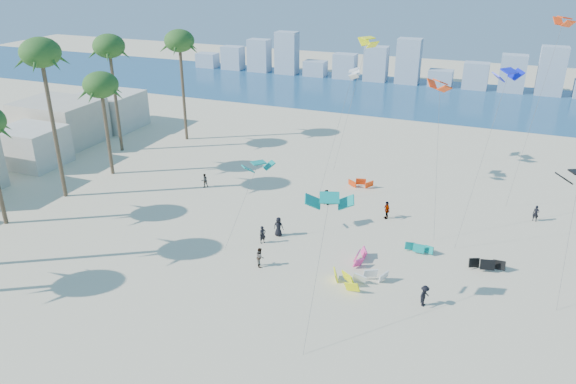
% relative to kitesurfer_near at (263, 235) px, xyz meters
% --- Properties ---
extents(ground, '(220.00, 220.00, 0.00)m').
position_rel_kitesurfer_near_xyz_m(ground, '(-1.25, -14.41, -0.81)').
color(ground, beige).
rests_on(ground, ground).
extents(ocean, '(220.00, 220.00, 0.00)m').
position_rel_kitesurfer_near_xyz_m(ocean, '(-1.25, 57.59, -0.80)').
color(ocean, navy).
rests_on(ocean, ground).
extents(kitesurfer_near, '(0.67, 0.70, 1.62)m').
position_rel_kitesurfer_near_xyz_m(kitesurfer_near, '(0.00, 0.00, 0.00)').
color(kitesurfer_near, black).
rests_on(kitesurfer_near, ground).
extents(kitesurfer_mid, '(0.95, 1.00, 1.62)m').
position_rel_kitesurfer_near_xyz_m(kitesurfer_mid, '(1.35, -3.55, -0.00)').
color(kitesurfer_mid, gray).
rests_on(kitesurfer_mid, ground).
extents(kitesurfers_far, '(33.86, 18.42, 1.79)m').
position_rel_kitesurfer_near_xyz_m(kitesurfers_far, '(5.56, 5.09, 0.02)').
color(kitesurfers_far, black).
rests_on(kitesurfers_far, ground).
extents(grounded_kites, '(16.89, 21.07, 0.94)m').
position_rel_kitesurfer_near_xyz_m(grounded_kites, '(10.64, 2.10, -0.37)').
color(grounded_kites, '#FBFF0D').
rests_on(grounded_kites, ground).
extents(flying_kites, '(30.48, 35.50, 18.54)m').
position_rel_kitesurfer_near_xyz_m(flying_kites, '(12.43, 9.01, 10.94)').
color(flying_kites, '#0B8C83').
rests_on(flying_kites, ground).
extents(palm_row, '(9.68, 44.80, 16.15)m').
position_rel_kitesurfer_near_xyz_m(palm_row, '(-23.06, 1.77, 10.93)').
color(palm_row, brown).
rests_on(palm_row, ground).
extents(beachfront_buildings, '(11.50, 43.00, 6.00)m').
position_rel_kitesurfer_near_xyz_m(beachfront_buildings, '(-34.95, 6.41, 1.86)').
color(beachfront_buildings, beige).
rests_on(beachfront_buildings, ground).
extents(distant_skyline, '(85.00, 3.00, 8.40)m').
position_rel_kitesurfer_near_xyz_m(distant_skyline, '(-2.44, 67.59, 2.28)').
color(distant_skyline, '#9EADBF').
rests_on(distant_skyline, ground).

